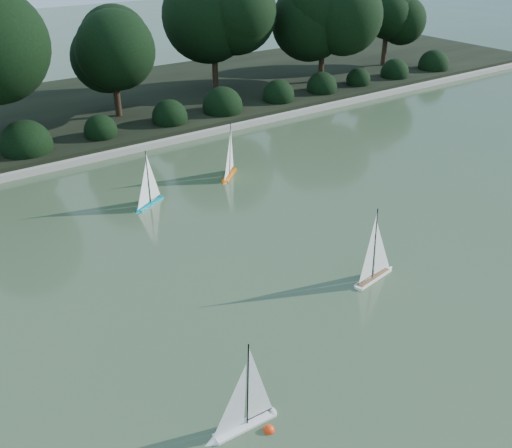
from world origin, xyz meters
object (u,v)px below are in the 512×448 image
object	(u,v)px
sailboat_white_b	(377,266)
sailboat_teal	(147,197)
race_buoy	(269,430)
sailboat_white_a	(239,416)
sailboat_orange	(228,169)

from	to	relation	value
sailboat_white_b	sailboat_teal	world-z (taller)	sailboat_white_b
race_buoy	sailboat_white_a	bearing A→B (deg)	142.07
sailboat_teal	sailboat_white_b	bearing A→B (deg)	-67.26
sailboat_white_b	sailboat_teal	distance (m)	5.49
sailboat_white_b	race_buoy	xyz separation A→B (m)	(-3.69, -1.73, -0.23)
sailboat_white_b	sailboat_white_a	bearing A→B (deg)	-159.52
sailboat_white_b	sailboat_orange	xyz separation A→B (m)	(0.26, 5.39, -0.00)
sailboat_white_a	sailboat_orange	xyz separation A→B (m)	(4.25, 6.88, 0.00)
sailboat_teal	race_buoy	world-z (taller)	sailboat_teal
sailboat_white_b	sailboat_teal	bearing A→B (deg)	112.74
sailboat_orange	sailboat_teal	size ratio (longest dim) A/B	1.06
sailboat_teal	race_buoy	xyz separation A→B (m)	(-1.57, -6.79, -0.22)
sailboat_white_b	race_buoy	size ratio (longest dim) A/B	10.12
race_buoy	sailboat_teal	bearing A→B (deg)	76.98
sailboat_white_a	sailboat_white_b	distance (m)	4.26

